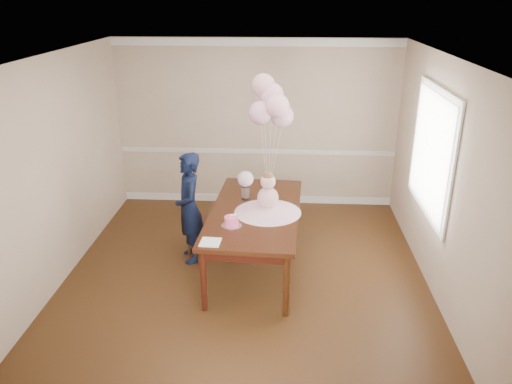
% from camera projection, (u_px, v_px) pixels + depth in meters
% --- Properties ---
extents(floor, '(4.50, 5.00, 0.00)m').
position_uv_depth(floor, '(245.00, 280.00, 6.22)').
color(floor, black).
rests_on(floor, ground).
extents(ceiling, '(4.50, 5.00, 0.02)m').
position_uv_depth(ceiling, '(243.00, 58.00, 5.21)').
color(ceiling, white).
rests_on(ceiling, wall_back).
extents(wall_back, '(4.50, 0.02, 2.70)m').
position_uv_depth(wall_back, '(256.00, 124.00, 8.03)').
color(wall_back, tan).
rests_on(wall_back, floor).
extents(wall_front, '(4.50, 0.02, 2.70)m').
position_uv_depth(wall_front, '(215.00, 306.00, 3.40)').
color(wall_front, tan).
rests_on(wall_front, floor).
extents(wall_left, '(0.02, 5.00, 2.70)m').
position_uv_depth(wall_left, '(53.00, 175.00, 5.84)').
color(wall_left, tan).
rests_on(wall_left, floor).
extents(wall_right, '(0.02, 5.00, 2.70)m').
position_uv_depth(wall_right, '(444.00, 183.00, 5.60)').
color(wall_right, tan).
rests_on(wall_right, floor).
extents(chair_rail_trim, '(4.50, 0.02, 0.07)m').
position_uv_depth(chair_rail_trim, '(256.00, 151.00, 8.19)').
color(chair_rail_trim, silver).
rests_on(chair_rail_trim, wall_back).
extents(crown_molding, '(4.50, 0.02, 0.12)m').
position_uv_depth(crown_molding, '(256.00, 42.00, 7.54)').
color(crown_molding, white).
rests_on(crown_molding, wall_back).
extents(baseboard_trim, '(4.50, 0.02, 0.12)m').
position_uv_depth(baseboard_trim, '(256.00, 198.00, 8.51)').
color(baseboard_trim, white).
rests_on(baseboard_trim, floor).
extents(window_frame, '(0.02, 1.66, 1.56)m').
position_uv_depth(window_frame, '(432.00, 152.00, 5.99)').
color(window_frame, white).
rests_on(window_frame, wall_right).
extents(window_blinds, '(0.01, 1.50, 1.40)m').
position_uv_depth(window_blinds, '(430.00, 152.00, 5.99)').
color(window_blinds, white).
rests_on(window_blinds, wall_right).
extents(dining_table_top, '(1.21, 2.23, 0.05)m').
position_uv_depth(dining_table_top, '(255.00, 212.00, 6.22)').
color(dining_table_top, black).
rests_on(dining_table_top, table_leg_fl).
extents(table_apron, '(1.09, 2.12, 0.11)m').
position_uv_depth(table_apron, '(255.00, 218.00, 6.25)').
color(table_apron, black).
rests_on(table_apron, table_leg_fl).
extents(table_leg_fl, '(0.08, 0.08, 0.76)m').
position_uv_depth(table_leg_fl, '(204.00, 280.00, 5.50)').
color(table_leg_fl, black).
rests_on(table_leg_fl, floor).
extents(table_leg_fr, '(0.08, 0.08, 0.76)m').
position_uv_depth(table_leg_fr, '(286.00, 286.00, 5.41)').
color(table_leg_fr, black).
rests_on(table_leg_fr, floor).
extents(table_leg_bl, '(0.08, 0.08, 0.76)m').
position_uv_depth(table_leg_bl, '(232.00, 208.00, 7.35)').
color(table_leg_bl, black).
rests_on(table_leg_bl, floor).
extents(table_leg_br, '(0.08, 0.08, 0.76)m').
position_uv_depth(table_leg_br, '(294.00, 211.00, 7.25)').
color(table_leg_br, black).
rests_on(table_leg_br, floor).
extents(baby_skirt, '(0.87, 0.87, 0.11)m').
position_uv_depth(baby_skirt, '(268.00, 208.00, 6.13)').
color(baby_skirt, '#EBADC6').
rests_on(baby_skirt, dining_table_top).
extents(baby_torso, '(0.26, 0.26, 0.26)m').
position_uv_depth(baby_torso, '(268.00, 197.00, 6.07)').
color(baby_torso, pink).
rests_on(baby_torso, baby_skirt).
extents(baby_head, '(0.18, 0.18, 0.18)m').
position_uv_depth(baby_head, '(268.00, 182.00, 6.00)').
color(baby_head, beige).
rests_on(baby_head, baby_torso).
extents(baby_hair, '(0.13, 0.13, 0.13)m').
position_uv_depth(baby_hair, '(268.00, 177.00, 5.97)').
color(baby_hair, brown).
rests_on(baby_hair, baby_head).
extents(cake_platter, '(0.25, 0.25, 0.01)m').
position_uv_depth(cake_platter, '(232.00, 226.00, 5.78)').
color(cake_platter, silver).
rests_on(cake_platter, dining_table_top).
extents(birthday_cake, '(0.17, 0.17, 0.11)m').
position_uv_depth(birthday_cake, '(232.00, 221.00, 5.76)').
color(birthday_cake, '#FF5086').
rests_on(birthday_cake, cake_platter).
extents(cake_flower_a, '(0.03, 0.03, 0.03)m').
position_uv_depth(cake_flower_a, '(231.00, 215.00, 5.74)').
color(cake_flower_a, white).
rests_on(cake_flower_a, birthday_cake).
extents(cake_flower_b, '(0.03, 0.03, 0.03)m').
position_uv_depth(cake_flower_b, '(235.00, 215.00, 5.75)').
color(cake_flower_b, white).
rests_on(cake_flower_b, birthday_cake).
extents(rose_vase_near, '(0.11, 0.11, 0.17)m').
position_uv_depth(rose_vase_near, '(246.00, 193.00, 6.50)').
color(rose_vase_near, silver).
rests_on(rose_vase_near, dining_table_top).
extents(roses_near, '(0.21, 0.21, 0.21)m').
position_uv_depth(roses_near, '(245.00, 179.00, 6.43)').
color(roses_near, silver).
rests_on(roses_near, rose_vase_near).
extents(napkin, '(0.23, 0.23, 0.01)m').
position_uv_depth(napkin, '(210.00, 242.00, 5.40)').
color(napkin, white).
rests_on(napkin, dining_table_top).
extents(balloon_weight, '(0.05, 0.05, 0.02)m').
position_uv_depth(balloon_weight, '(268.00, 191.00, 6.75)').
color(balloon_weight, silver).
rests_on(balloon_weight, dining_table_top).
extents(balloon_a, '(0.30, 0.30, 0.30)m').
position_uv_depth(balloon_a, '(260.00, 113.00, 6.36)').
color(balloon_a, '#EDA8CA').
rests_on(balloon_a, balloon_ribbon_a).
extents(balloon_b, '(0.30, 0.30, 0.30)m').
position_uv_depth(balloon_b, '(277.00, 106.00, 6.24)').
color(balloon_b, '#FFB4CF').
rests_on(balloon_b, balloon_ribbon_b).
extents(balloon_c, '(0.30, 0.30, 0.30)m').
position_uv_depth(balloon_c, '(272.00, 94.00, 6.36)').
color(balloon_c, '#F1ABCF').
rests_on(balloon_c, balloon_ribbon_c).
extents(balloon_d, '(0.30, 0.30, 0.30)m').
position_uv_depth(balloon_d, '(263.00, 85.00, 6.35)').
color(balloon_d, '#E2A0AD').
rests_on(balloon_d, balloon_ribbon_d).
extents(balloon_e, '(0.30, 0.30, 0.30)m').
position_uv_depth(balloon_e, '(282.00, 116.00, 6.43)').
color(balloon_e, '#EBA6C4').
rests_on(balloon_e, balloon_ribbon_e).
extents(balloon_ribbon_a, '(0.10, 0.01, 0.91)m').
position_uv_depth(balloon_ribbon_a, '(264.00, 159.00, 6.58)').
color(balloon_ribbon_a, white).
rests_on(balloon_ribbon_a, balloon_weight).
extents(balloon_ribbon_b, '(0.11, 0.06, 1.02)m').
position_uv_depth(balloon_ribbon_b, '(272.00, 156.00, 6.53)').
color(balloon_ribbon_b, white).
rests_on(balloon_ribbon_b, balloon_weight).
extents(balloon_ribbon_c, '(0.03, 0.10, 1.13)m').
position_uv_depth(balloon_ribbon_c, '(270.00, 150.00, 6.59)').
color(balloon_ribbon_c, white).
rests_on(balloon_ribbon_c, balloon_weight).
extents(balloon_ribbon_d, '(0.08, 0.12, 1.23)m').
position_uv_depth(balloon_ribbon_d, '(266.00, 146.00, 6.58)').
color(balloon_ribbon_d, white).
rests_on(balloon_ribbon_d, balloon_weight).
extents(balloon_ribbon_e, '(0.16, 0.07, 0.84)m').
position_uv_depth(balloon_ribbon_e, '(275.00, 161.00, 6.62)').
color(balloon_ribbon_e, white).
rests_on(balloon_ribbon_e, balloon_weight).
extents(dining_chair_seat, '(0.44, 0.44, 0.05)m').
position_uv_depth(dining_chair_seat, '(201.00, 223.00, 6.79)').
color(dining_chair_seat, '#3C1710').
rests_on(dining_chair_seat, chair_leg_fl).
extents(chair_leg_fl, '(0.04, 0.04, 0.40)m').
position_uv_depth(chair_leg_fl, '(189.00, 243.00, 6.71)').
color(chair_leg_fl, '#371F0F').
rests_on(chair_leg_fl, floor).
extents(chair_leg_fr, '(0.04, 0.04, 0.40)m').
position_uv_depth(chair_leg_fr, '(214.00, 242.00, 6.72)').
color(chair_leg_fr, '#38200F').
rests_on(chair_leg_fr, floor).
extents(chair_leg_bl, '(0.04, 0.04, 0.40)m').
position_uv_depth(chair_leg_bl, '(191.00, 232.00, 7.02)').
color(chair_leg_bl, '#3C2010').
rests_on(chair_leg_bl, floor).
extents(chair_leg_br, '(0.04, 0.04, 0.40)m').
position_uv_depth(chair_leg_br, '(215.00, 231.00, 7.03)').
color(chair_leg_br, '#361E0E').
rests_on(chair_leg_br, floor).
extents(chair_back_post_l, '(0.04, 0.04, 0.52)m').
position_uv_depth(chair_back_post_l, '(186.00, 210.00, 6.53)').
color(chair_back_post_l, '#3C1C10').
rests_on(chair_back_post_l, dining_chair_seat).
extents(chair_back_post_r, '(0.04, 0.04, 0.52)m').
position_uv_depth(chair_back_post_r, '(188.00, 200.00, 6.84)').
color(chair_back_post_r, '#3B1A10').
rests_on(chair_back_post_r, dining_chair_seat).
extents(chair_slat_low, '(0.06, 0.37, 0.05)m').
position_uv_depth(chair_slat_low, '(187.00, 213.00, 6.73)').
color(chair_slat_low, '#381B0F').
rests_on(chair_slat_low, dining_chair_seat).
extents(chair_slat_mid, '(0.06, 0.37, 0.05)m').
position_uv_depth(chair_slat_mid, '(187.00, 203.00, 6.67)').
color(chair_slat_mid, '#3D1710').
rests_on(chair_slat_mid, dining_chair_seat).
extents(chair_slat_top, '(0.06, 0.37, 0.05)m').
position_uv_depth(chair_slat_top, '(186.00, 192.00, 6.62)').
color(chair_slat_top, black).
rests_on(chair_slat_top, dining_chair_seat).
extents(woman, '(0.51, 0.62, 1.48)m').
position_uv_depth(woman, '(189.00, 208.00, 6.45)').
color(woman, black).
rests_on(woman, floor).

